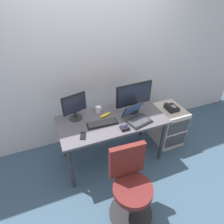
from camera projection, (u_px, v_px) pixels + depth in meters
name	position (u px, v px, depth m)	size (l,w,h in m)	color
ground_plane	(112.00, 157.00, 3.09)	(8.00, 8.00, 0.00)	#374F64
back_wall	(94.00, 58.00, 2.84)	(6.00, 0.10, 2.80)	silver
desk	(112.00, 124.00, 2.71)	(1.49, 0.72, 0.76)	#524E55
file_cabinet	(167.00, 125.00, 3.25)	(0.42, 0.53, 0.65)	#BAAEA2
desk_phone	(171.00, 108.00, 3.03)	(0.17, 0.20, 0.09)	black
office_chair	(130.00, 188.00, 2.14)	(0.52, 0.52, 0.95)	black
monitor_main	(134.00, 96.00, 2.68)	(0.55, 0.18, 0.45)	#262628
monitor_side	(74.00, 106.00, 2.56)	(0.34, 0.18, 0.37)	#262628
keyboard	(102.00, 123.00, 2.56)	(0.42, 0.16, 0.03)	black
laptop	(137.00, 117.00, 2.62)	(0.37, 0.38, 0.22)	black
trackball_mouse	(125.00, 128.00, 2.47)	(0.11, 0.09, 0.07)	black
coffee_mug	(99.00, 110.00, 2.77)	(0.09, 0.08, 0.09)	silver
cell_phone	(83.00, 136.00, 2.37)	(0.07, 0.14, 0.01)	black
banana	(105.00, 115.00, 2.71)	(0.19, 0.04, 0.04)	yellow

